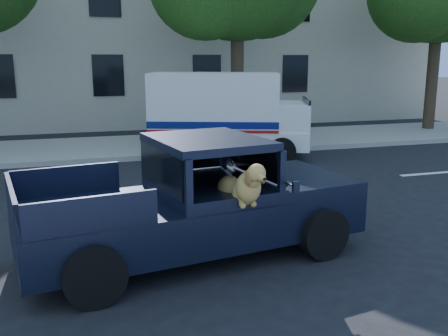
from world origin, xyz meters
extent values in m
plane|color=black|center=(0.00, 0.00, 0.00)|extent=(120.00, 120.00, 0.00)
cube|color=gray|center=(0.00, 9.20, 0.07)|extent=(60.00, 4.00, 0.15)
cylinder|color=#332619|center=(5.00, 9.60, 2.20)|extent=(0.44, 0.44, 4.40)
cylinder|color=#332619|center=(13.00, 9.60, 2.20)|extent=(0.44, 0.44, 4.40)
cube|color=beige|center=(3.00, 16.50, 4.50)|extent=(26.00, 6.00, 9.00)
cube|color=black|center=(1.08, 0.00, 0.59)|extent=(5.08, 2.59, 0.62)
cube|color=black|center=(2.78, 0.26, 0.97)|extent=(1.67, 2.06, 0.15)
cube|color=black|center=(1.31, 0.03, 1.68)|extent=(1.70, 1.99, 0.11)
cube|color=black|center=(2.05, 0.15, 1.35)|extent=(0.48, 1.62, 0.53)
cube|color=black|center=(1.55, -0.36, 0.76)|extent=(0.59, 0.59, 0.35)
cube|color=black|center=(2.22, -1.01, 1.19)|extent=(0.10, 0.06, 0.15)
cube|color=silver|center=(3.90, 7.02, 0.58)|extent=(4.89, 3.43, 0.53)
cube|color=silver|center=(3.50, 7.17, 1.65)|extent=(4.09, 3.14, 1.59)
cube|color=silver|center=(5.54, 6.42, 1.22)|extent=(1.57, 2.18, 0.74)
cube|color=#0B1556|center=(3.15, 6.21, 1.06)|extent=(3.40, 1.26, 0.19)
cube|color=#9E0F0F|center=(3.15, 6.21, 0.89)|extent=(3.40, 1.26, 0.07)
camera|label=1|loc=(-0.55, -6.76, 2.83)|focal=40.00mm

